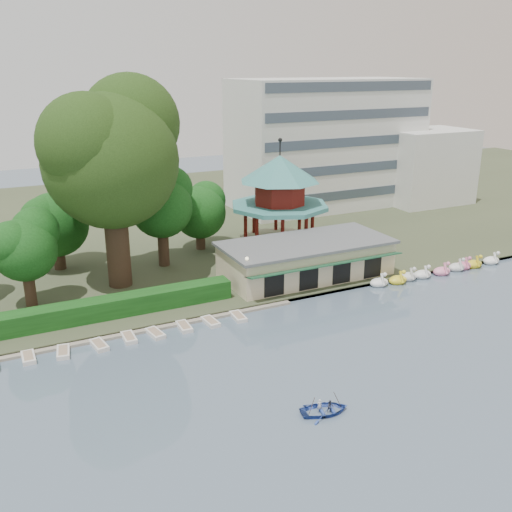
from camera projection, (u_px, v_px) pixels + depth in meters
ground_plane at (342, 401)px, 40.05m from camera, size 220.00×220.00×0.00m
shore at (144, 223)px, 84.32m from camera, size 220.00×70.00×0.40m
embankment at (240, 309)px, 54.75m from camera, size 220.00×0.60×0.30m
dock at (116, 334)px, 49.71m from camera, size 34.00×1.60×0.24m
boathouse at (306, 258)px, 62.17m from camera, size 18.60×9.39×3.90m
pavilion at (279, 193)px, 69.91m from camera, size 12.40×12.40×13.50m
office_building at (343, 147)px, 92.25m from camera, size 38.00×18.00×20.00m
hedge at (73, 314)px, 50.90m from camera, size 30.00×2.00×1.80m
lamp_post at (247, 270)px, 55.80m from camera, size 0.36×0.36×4.28m
big_tree at (111, 150)px, 55.84m from camera, size 14.70×13.70×21.38m
small_trees at (83, 224)px, 60.72m from camera, size 39.58×16.75×11.28m
swan_boats at (439, 271)px, 64.06m from camera, size 18.57×2.14×1.92m
moored_rowboats at (96, 345)px, 47.67m from camera, size 26.93×2.72×0.36m
rowboat_with_passengers at (325, 407)px, 38.48m from camera, size 5.26×4.19×2.01m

